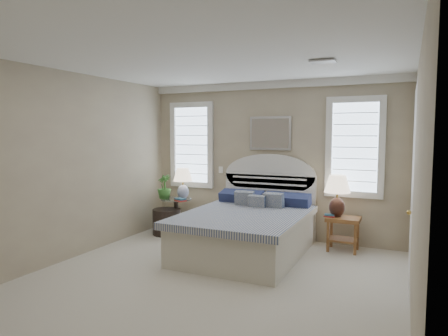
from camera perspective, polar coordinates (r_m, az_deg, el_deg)
floor at (r=5.00m, az=-2.85°, el=-16.38°), size 4.50×5.00×0.01m
ceiling at (r=4.74m, az=-3.00°, el=15.66°), size 4.50×5.00×0.01m
wall_back at (r=6.98m, az=6.66°, el=1.09°), size 4.50×0.02×2.70m
wall_left at (r=6.06m, az=-22.11°, el=0.16°), size 0.02×5.00×2.70m
wall_right at (r=4.15m, az=25.78°, el=-2.05°), size 0.02×5.00×2.70m
crown_molding at (r=6.98m, az=6.67°, el=11.70°), size 4.50×0.08×0.12m
hvac_vent at (r=5.09m, az=13.94°, el=14.55°), size 0.30×0.20×0.02m
switch_plate at (r=7.34m, az=-0.46°, el=-0.25°), size 0.08×0.01×0.12m
window_left at (r=7.58m, az=-4.59°, el=3.31°), size 0.90×0.06×1.60m
window_right at (r=6.65m, az=18.18°, el=2.84°), size 0.90×0.06×1.60m
painting at (r=6.93m, az=6.60°, el=4.95°), size 0.74×0.04×0.58m
closet_door at (r=5.36m, az=25.31°, el=-2.16°), size 0.02×1.80×2.40m
bed at (r=6.16m, az=3.51°, el=-8.51°), size 1.72×2.28×1.47m
side_table_left at (r=7.40m, az=-6.85°, el=-6.23°), size 0.56×0.56×0.63m
nightstand_right at (r=6.49m, az=16.66°, el=-8.00°), size 0.50×0.40×0.53m
floor_pot at (r=7.33m, az=-8.18°, el=-7.61°), size 0.66×0.66×0.46m
lamp_left at (r=7.28m, az=-5.90°, el=-1.72°), size 0.42×0.42×0.56m
lamp_right at (r=6.43m, az=15.88°, el=-3.19°), size 0.47×0.47×0.65m
potted_plant at (r=7.34m, az=-8.53°, el=-2.68°), size 0.27×0.27×0.44m
books_left at (r=7.06m, az=-6.25°, el=-4.54°), size 0.23×0.20×0.05m
books_right at (r=6.42m, az=14.83°, el=-6.59°), size 0.16×0.12×0.04m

